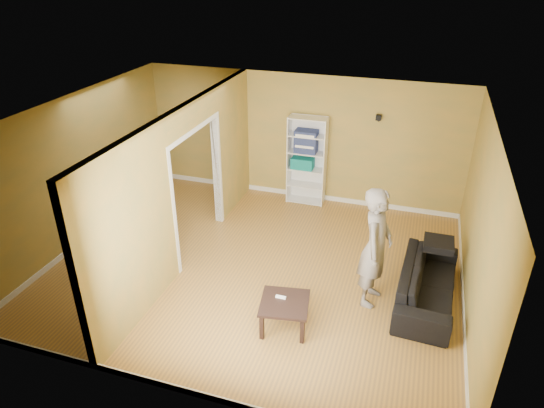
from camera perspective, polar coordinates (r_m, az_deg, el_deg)
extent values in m
plane|color=#B38133|center=(8.15, -1.78, -7.30)|extent=(6.50, 6.50, 0.00)
plane|color=white|center=(7.00, -2.10, 10.46)|extent=(6.50, 6.50, 0.00)
plane|color=#BB923A|center=(9.90, 3.44, 7.72)|extent=(6.50, 0.00, 6.50)
plane|color=#BB923A|center=(5.38, -11.95, -11.74)|extent=(6.50, 0.00, 6.50)
plane|color=#BB923A|center=(9.02, -21.82, 3.67)|extent=(0.00, 5.50, 5.50)
plane|color=#BB923A|center=(7.19, 23.32, -2.73)|extent=(0.00, 5.50, 5.50)
cube|color=black|center=(9.42, 12.44, 9.92)|extent=(0.10, 0.10, 0.10)
imported|color=black|center=(7.58, 17.91, -8.34)|extent=(2.04, 0.96, 0.76)
imported|color=slate|center=(6.99, 12.23, -3.91)|extent=(0.85, 0.70, 2.16)
cube|color=white|center=(9.91, 2.02, 5.36)|extent=(0.02, 0.34, 1.82)
cube|color=white|center=(9.75, 6.26, 4.83)|extent=(0.02, 0.34, 1.82)
cube|color=white|center=(9.97, 4.35, 5.43)|extent=(0.77, 0.02, 1.82)
cube|color=white|center=(10.20, 3.96, 0.47)|extent=(0.73, 0.34, 0.02)
cube|color=white|center=(10.04, 4.02, 2.28)|extent=(0.73, 0.34, 0.02)
cube|color=white|center=(9.90, 4.09, 4.15)|extent=(0.73, 0.34, 0.02)
cube|color=white|center=(9.76, 4.16, 6.07)|extent=(0.73, 0.34, 0.02)
cube|color=white|center=(9.64, 4.23, 8.04)|extent=(0.73, 0.34, 0.02)
cube|color=white|center=(9.52, 4.30, 10.06)|extent=(0.73, 0.34, 0.02)
cube|color=#187450|center=(9.87, 3.63, 4.86)|extent=(0.44, 0.29, 0.23)
cube|color=#1D254B|center=(9.72, 4.02, 6.76)|extent=(0.44, 0.29, 0.23)
cube|color=navy|center=(9.64, 4.07, 8.02)|extent=(0.44, 0.29, 0.23)
cube|color=#311C17|center=(6.72, 1.50, -11.57)|extent=(0.65, 0.65, 0.04)
cube|color=#311C17|center=(6.73, -1.49, -13.95)|extent=(0.05, 0.05, 0.40)
cube|color=#311C17|center=(6.61, 3.12, -14.89)|extent=(0.05, 0.05, 0.40)
cube|color=#311C17|center=(7.12, -0.03, -11.19)|extent=(0.05, 0.05, 0.40)
cube|color=#311C17|center=(7.01, 4.30, -12.01)|extent=(0.05, 0.05, 0.40)
cube|color=white|center=(6.76, 1.04, -10.89)|extent=(0.14, 0.04, 0.03)
cube|color=tan|center=(9.17, -16.31, 1.18)|extent=(1.23, 0.82, 0.04)
cylinder|color=tan|center=(9.40, -20.06, -1.41)|extent=(0.05, 0.05, 0.73)
cylinder|color=tan|center=(8.79, -14.13, -2.55)|extent=(0.05, 0.05, 0.73)
cylinder|color=tan|center=(9.90, -17.66, 0.50)|extent=(0.05, 0.05, 0.73)
cylinder|color=tan|center=(9.33, -11.91, -0.45)|extent=(0.05, 0.05, 0.73)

